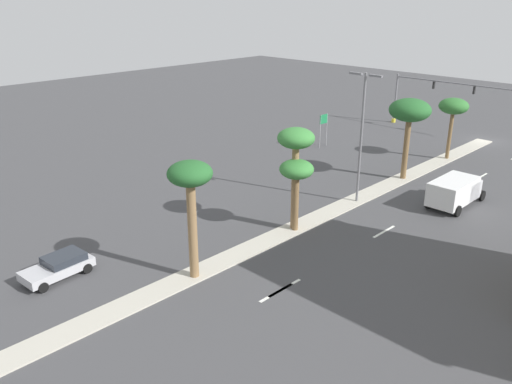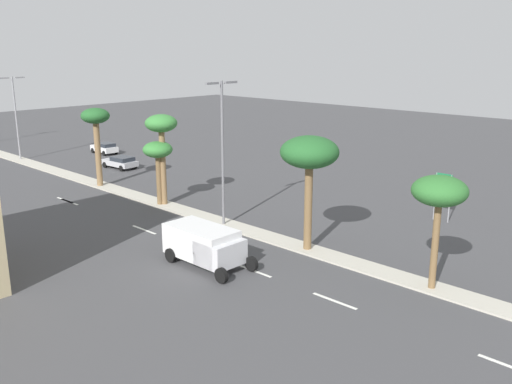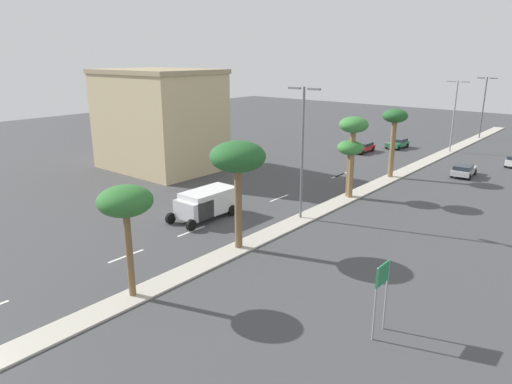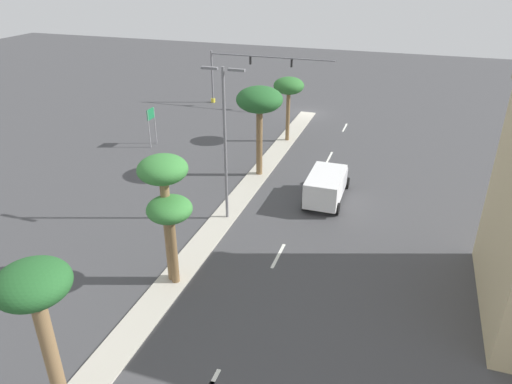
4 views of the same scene
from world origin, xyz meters
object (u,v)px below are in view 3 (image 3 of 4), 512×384
sedan_green_outboard (398,143)px  box_truck (205,203)px  palm_tree_inboard (353,130)px  palm_tree_far (395,121)px  sedan_red_trailing (363,147)px  sedan_silver_front (464,170)px  directional_road_sign (382,285)px  street_lamp_leading (454,110)px  palm_tree_right (238,159)px  street_lamp_near (303,144)px  street_lamp_trailing (484,103)px  commercial_building (159,120)px  palm_tree_outboard (350,150)px  palm_tree_near (125,204)px

sedan_green_outboard → box_truck: (0.26, -39.19, 0.58)m
palm_tree_inboard → palm_tree_far: palm_tree_inboard is taller
sedan_red_trailing → sedan_silver_front: bearing=-18.3°
directional_road_sign → sedan_green_outboard: (-18.74, 45.46, -1.94)m
sedan_red_trailing → sedan_silver_front: (14.93, -4.95, 0.02)m
palm_tree_inboard → street_lamp_leading: bearing=89.7°
palm_tree_right → street_lamp_near: size_ratio=0.71×
street_lamp_leading → street_lamp_near: bearing=-90.8°
palm_tree_right → street_lamp_trailing: bearing=89.7°
commercial_building → sedan_green_outboard: size_ratio=3.34×
palm_tree_right → palm_tree_outboard: (-0.17, 15.82, -1.86)m
palm_tree_far → street_lamp_leading: street_lamp_leading is taller
street_lamp_near → commercial_building: bearing=169.6°
palm_tree_near → sedan_silver_front: (5.95, 39.97, -4.78)m
palm_tree_outboard → palm_tree_far: palm_tree_far is taller
sedan_green_outboard → street_lamp_near: bearing=-79.4°
palm_tree_outboard → directional_road_sign: bearing=-57.3°
palm_tree_outboard → sedan_green_outboard: (-6.40, 26.22, -3.82)m
sedan_silver_front → palm_tree_outboard: bearing=-111.6°
street_lamp_near → street_lamp_trailing: bearing=89.5°
sedan_silver_front → box_truck: box_truck is taller
palm_tree_near → palm_tree_far: (-0.10, 34.18, 0.74)m
palm_tree_outboard → street_lamp_leading: 28.06m
commercial_building → street_lamp_leading: commercial_building is taller
street_lamp_leading → commercial_building: bearing=-126.5°
palm_tree_far → street_lamp_leading: (0.46, 18.52, -0.47)m
street_lamp_trailing → sedan_red_trailing: street_lamp_trailing is taller
commercial_building → palm_tree_near: 31.25m
palm_tree_near → sedan_red_trailing: size_ratio=1.39×
box_truck → palm_tree_near: bearing=-61.9°
commercial_building → sedan_green_outboard: (16.65, 29.91, -5.04)m
palm_tree_near → sedan_green_outboard: size_ratio=1.55×
sedan_red_trailing → commercial_building: bearing=-120.6°
directional_road_sign → sedan_red_trailing: (-21.21, 39.48, -1.97)m
palm_tree_outboard → sedan_silver_front: 16.89m
palm_tree_inboard → palm_tree_outboard: bearing=145.3°
palm_tree_outboard → palm_tree_right: bearing=-89.4°
sedan_silver_front → sedan_green_outboard: (-12.46, 10.93, 0.01)m
palm_tree_far → box_truck: 23.82m
palm_tree_outboard → sedan_red_trailing: size_ratio=1.17×
commercial_building → street_lamp_leading: size_ratio=1.42×
palm_tree_near → street_lamp_near: (-0.12, 16.74, 0.77)m
sedan_silver_front → street_lamp_leading: bearing=113.7°
commercial_building → street_lamp_near: (23.04, -4.24, 0.51)m
street_lamp_near → sedan_red_trailing: street_lamp_near is taller
directional_road_sign → sedan_red_trailing: bearing=118.2°
directional_road_sign → street_lamp_leading: (-11.87, 47.28, 3.10)m
street_lamp_near → box_truck: bearing=-140.5°
palm_tree_outboard → palm_tree_far: 9.66m
directional_road_sign → palm_tree_right: palm_tree_right is taller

